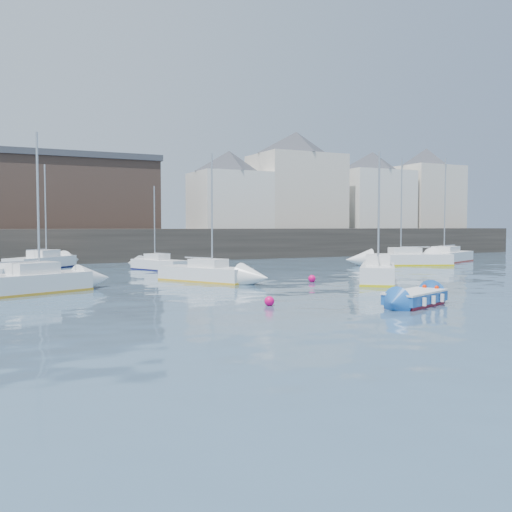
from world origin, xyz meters
name	(u,v)px	position (x,y,z in m)	size (l,w,h in m)	color
water	(387,307)	(0.00, 0.00, 0.00)	(220.00, 220.00, 0.00)	#2D4760
quay_wall	(150,245)	(0.00, 35.00, 1.50)	(90.00, 5.00, 3.00)	#28231E
land_strip	(111,241)	(0.00, 53.00, 1.40)	(90.00, 32.00, 2.80)	#28231E
bldg_east_a	(296,180)	(20.00, 42.00, 8.81)	(13.36, 13.36, 11.80)	beige
bldg_east_b	(372,190)	(31.00, 41.50, 7.87)	(11.88, 11.88, 9.95)	white
bldg_east_c	(426,188)	(40.00, 41.50, 8.37)	(11.14, 11.14, 10.95)	beige
bldg_east_d	(229,190)	(11.00, 41.50, 7.36)	(11.14, 11.14, 8.95)	white
warehouse	(71,193)	(-6.00, 43.00, 6.62)	(16.40, 10.40, 7.60)	#3D2D26
blue_dinghy	(415,298)	(1.31, -0.15, 0.34)	(3.54, 2.52, 0.62)	maroon
sailboat_a	(29,283)	(-12.54, 11.19, 0.55)	(6.25, 4.14, 7.78)	white
sailboat_b	(205,273)	(-2.72, 13.28, 0.49)	(4.49, 5.94, 7.45)	white
sailboat_c	(378,272)	(6.12, 8.42, 0.58)	(5.06, 5.65, 7.59)	white
sailboat_d	(408,259)	(17.50, 18.95, 0.53)	(7.22, 4.65, 8.80)	white
sailboat_f	(159,264)	(-2.69, 22.93, 0.44)	(3.38, 4.99, 6.23)	white
sailboat_g	(447,256)	(23.30, 20.49, 0.53)	(7.62, 5.24, 9.27)	white
sailboat_h	(41,262)	(-10.39, 28.06, 0.52)	(5.71, 5.87, 7.99)	white
buoy_near	(269,306)	(-4.01, 2.53, 0.00)	(0.41, 0.41, 0.41)	#E80560
buoy_mid	(312,282)	(2.78, 10.26, 0.00)	(0.43, 0.43, 0.43)	#E80560
buoy_far	(161,276)	(-3.90, 18.24, 0.00)	(0.45, 0.45, 0.45)	#E80560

